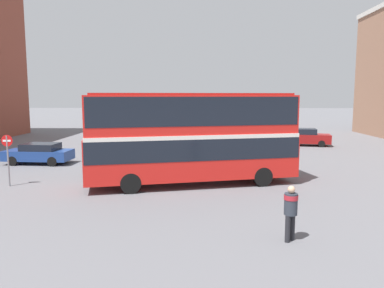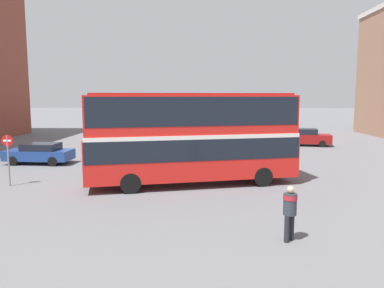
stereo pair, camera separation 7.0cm
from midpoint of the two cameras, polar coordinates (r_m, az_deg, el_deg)
name	(u,v)px [view 1 (the left image)]	position (r m, az deg, el deg)	size (l,w,h in m)	color
ground_plane	(184,182)	(19.80, -1.37, -5.89)	(240.00, 240.00, 0.00)	slate
double_decker_bus	(192,133)	(18.94, -0.10, 1.69)	(10.92, 5.04, 4.67)	red
pedestrian_foreground	(291,207)	(12.19, 14.65, -9.34)	(0.62, 0.62, 1.78)	#232328
parked_car_kerb_near	(170,135)	(35.78, -3.45, 1.38)	(4.89, 2.62, 1.58)	silver
parked_car_kerb_far	(304,137)	(35.70, 16.70, 1.03)	(4.66, 2.50, 1.56)	maroon
parked_car_side_street	(39,153)	(27.08, -22.36, -1.31)	(4.42, 2.07, 1.38)	navy
no_entry_sign	(8,153)	(20.87, -26.37, -1.19)	(0.58, 0.08, 2.60)	gray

